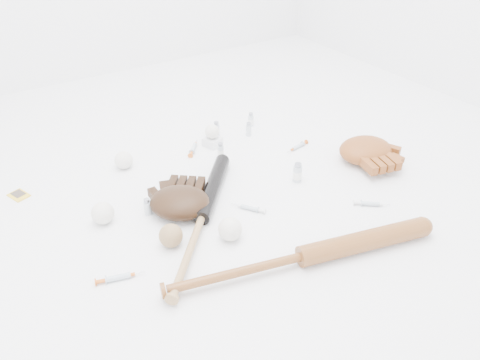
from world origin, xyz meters
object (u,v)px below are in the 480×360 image
bat_dark (202,217)px  pedestal (212,142)px  glove_dark (180,202)px  bat_wood (303,256)px

bat_dark → pedestal: 0.56m
bat_dark → glove_dark: 0.11m
glove_dark → bat_wood: bearing=-26.9°
bat_wood → pedestal: 0.83m
bat_wood → pedestal: (0.15, 0.82, -0.02)m
bat_dark → bat_wood: size_ratio=0.85×
pedestal → bat_dark: bearing=-123.9°
bat_wood → glove_dark: bearing=128.0°
bat_dark → bat_wood: (0.17, -0.35, 0.01)m
bat_wood → glove_dark: 0.49m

